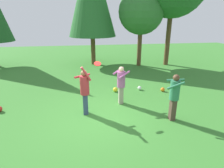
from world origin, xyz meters
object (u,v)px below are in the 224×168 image
ball_yellow (115,90)px  ball_white (140,88)px  person_thrower (85,88)px  person_bystander (174,94)px  person_catcher (121,82)px  ball_orange (163,89)px  tree_right (141,12)px  frisbee (98,64)px

ball_yellow → ball_white: ball_yellow is taller
person_thrower → person_bystander: 3.25m
person_thrower → ball_white: bearing=17.0°
person_catcher → ball_yellow: 1.64m
ball_white → ball_orange: bearing=-19.6°
person_thrower → ball_white: (2.82, 2.17, -0.96)m
tree_right → person_bystander: bearing=-98.2°
ball_yellow → ball_white: (1.29, 0.07, -0.02)m
person_catcher → ball_yellow: bearing=-116.9°
person_thrower → ball_white: person_thrower is taller
ball_white → person_bystander: bearing=-84.6°
person_bystander → ball_orange: size_ratio=8.31×
ball_yellow → person_thrower: bearing=-126.0°
person_catcher → tree_right: (2.79, 6.71, 2.99)m
person_bystander → ball_yellow: size_ratio=7.36×
person_thrower → ball_white: size_ratio=9.71×
person_thrower → ball_yellow: (1.53, 2.11, -0.94)m
person_thrower → frisbee: bearing=0.0°
person_thrower → ball_orange: size_ratio=9.39×
person_bystander → frisbee: size_ratio=5.60×
person_bystander → ball_yellow: person_bystander is taller
person_catcher → ball_white: (1.29, 1.46, -0.88)m
person_catcher → ball_yellow: size_ratio=7.04×
frisbee → person_bystander: bearing=-23.5°
ball_white → tree_right: (1.50, 5.26, 3.87)m
ball_orange → ball_white: ball_orange is taller
ball_orange → person_bystander: bearing=-106.6°
person_thrower → ball_yellow: person_thrower is taller
ball_orange → ball_white: 1.17m
person_bystander → tree_right: bearing=-74.8°
ball_yellow → frisbee: bearing=-117.9°
person_thrower → ball_yellow: bearing=33.4°
frisbee → ball_orange: bearing=24.9°
person_thrower → person_catcher: person_thrower is taller
ball_yellow → ball_orange: 2.42m
frisbee → ball_yellow: 2.83m
frisbee → ball_yellow: size_ratio=1.31×
ball_yellow → person_bystander: bearing=-62.4°
person_catcher → tree_right: 7.86m
person_thrower → frisbee: frisbee is taller
person_thrower → ball_yellow: size_ratio=8.31×
person_catcher → ball_orange: (2.39, 1.06, -0.88)m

